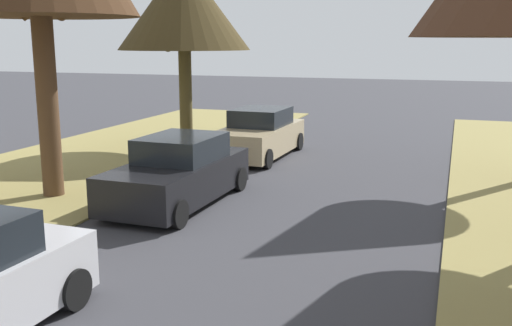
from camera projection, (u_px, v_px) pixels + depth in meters
The scene contains 3 objects.
street_tree_left_far at pixel (183, 5), 19.28m from camera, with size 4.37×4.37×6.33m.
parked_sedan_black at pixel (179, 173), 13.71m from camera, with size 2.04×4.45×1.57m.
parked_sedan_tan at pixel (259, 135), 19.28m from camera, with size 2.04×4.45×1.57m.
Camera 1 is at (3.69, 0.39, 3.74)m, focal length 41.41 mm.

